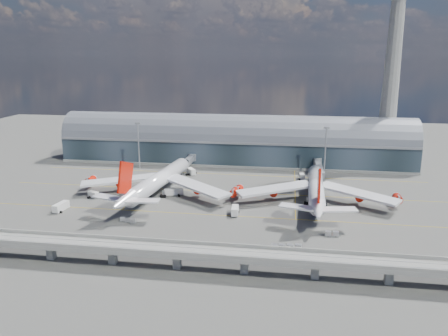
# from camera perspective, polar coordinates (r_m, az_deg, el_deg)

# --- Properties ---
(ground) EXTENTS (500.00, 500.00, 0.00)m
(ground) POSITION_cam_1_polar(r_m,az_deg,el_deg) (182.76, -1.76, -4.99)
(ground) COLOR #474744
(ground) RESTS_ON ground
(taxi_lines) EXTENTS (200.00, 80.12, 0.01)m
(taxi_lines) POSITION_cam_1_polar(r_m,az_deg,el_deg) (203.39, -0.64, -2.91)
(taxi_lines) COLOR gold
(taxi_lines) RESTS_ON ground
(terminal) EXTENTS (200.00, 30.00, 28.00)m
(terminal) POSITION_cam_1_polar(r_m,az_deg,el_deg) (254.17, 1.38, 3.30)
(terminal) COLOR #1D2A31
(terminal) RESTS_ON ground
(control_tower) EXTENTS (19.00, 19.00, 103.00)m
(control_tower) POSITION_cam_1_polar(r_m,az_deg,el_deg) (258.01, 21.08, 11.54)
(control_tower) COLOR gray
(control_tower) RESTS_ON ground
(guideway) EXTENTS (220.00, 8.50, 7.20)m
(guideway) POSITION_cam_1_polar(r_m,az_deg,el_deg) (131.11, -6.18, -10.80)
(guideway) COLOR gray
(guideway) RESTS_ON ground
(floodlight_mast_left) EXTENTS (3.00, 0.70, 25.70)m
(floodlight_mast_left) POSITION_cam_1_polar(r_m,az_deg,el_deg) (243.27, -11.10, 3.06)
(floodlight_mast_left) COLOR gray
(floodlight_mast_left) RESTS_ON ground
(floodlight_mast_right) EXTENTS (3.00, 0.70, 25.70)m
(floodlight_mast_right) POSITION_cam_1_polar(r_m,az_deg,el_deg) (230.01, 13.10, 2.29)
(floodlight_mast_right) COLOR gray
(floodlight_mast_right) RESTS_ON ground
(airliner_left) EXTENTS (73.38, 77.17, 23.51)m
(airliner_left) POSITION_cam_1_polar(r_m,az_deg,el_deg) (196.01, -8.74, -1.72)
(airliner_left) COLOR white
(airliner_left) RESTS_ON ground
(airliner_right) EXTENTS (69.90, 73.05, 23.20)m
(airliner_right) POSITION_cam_1_polar(r_m,az_deg,el_deg) (187.99, 11.93, -2.81)
(airliner_right) COLOR white
(airliner_right) RESTS_ON ground
(jet_bridge_left) EXTENTS (4.40, 28.00, 7.25)m
(jet_bridge_left) POSITION_cam_1_polar(r_m,az_deg,el_deg) (235.52, -4.76, 0.80)
(jet_bridge_left) COLOR gray
(jet_bridge_left) RESTS_ON ground
(jet_bridge_right) EXTENTS (4.40, 32.00, 7.25)m
(jet_bridge_right) POSITION_cam_1_polar(r_m,az_deg,el_deg) (228.00, 12.29, 0.04)
(jet_bridge_right) COLOR gray
(jet_bridge_right) RESTS_ON ground
(service_truck_0) EXTENTS (3.59, 8.27, 3.32)m
(service_truck_0) POSITION_cam_1_polar(r_m,az_deg,el_deg) (188.60, -20.52, -4.77)
(service_truck_0) COLOR silver
(service_truck_0) RESTS_ON ground
(service_truck_1) EXTENTS (5.31, 3.96, 2.80)m
(service_truck_1) POSITION_cam_1_polar(r_m,az_deg,el_deg) (201.04, -16.69, -3.35)
(service_truck_1) COLOR silver
(service_truck_1) RESTS_ON ground
(service_truck_2) EXTENTS (8.69, 5.27, 3.04)m
(service_truck_2) POSITION_cam_1_polar(r_m,az_deg,el_deg) (196.94, -6.57, -3.13)
(service_truck_2) COLOR silver
(service_truck_2) RESTS_ON ground
(service_truck_3) EXTENTS (3.10, 6.84, 3.24)m
(service_truck_3) POSITION_cam_1_polar(r_m,az_deg,el_deg) (172.74, 1.44, -5.59)
(service_truck_3) COLOR silver
(service_truck_3) RESTS_ON ground
(service_truck_4) EXTENTS (3.06, 5.22, 2.86)m
(service_truck_4) POSITION_cam_1_polar(r_m,az_deg,el_deg) (223.68, 10.15, -1.12)
(service_truck_4) COLOR silver
(service_truck_4) RESTS_ON ground
(service_truck_5) EXTENTS (5.85, 6.86, 3.19)m
(service_truck_5) POSITION_cam_1_polar(r_m,az_deg,el_deg) (229.72, -4.30, -0.46)
(service_truck_5) COLOR silver
(service_truck_5) RESTS_ON ground
(cargo_train_0) EXTENTS (6.85, 2.73, 1.50)m
(cargo_train_0) POSITION_cam_1_polar(r_m,az_deg,el_deg) (169.53, -12.45, -6.67)
(cargo_train_0) COLOR gray
(cargo_train_0) RESTS_ON ground
(cargo_train_1) EXTENTS (10.37, 3.09, 1.71)m
(cargo_train_1) POSITION_cam_1_polar(r_m,az_deg,el_deg) (145.06, 8.12, -10.18)
(cargo_train_1) COLOR gray
(cargo_train_1) RESTS_ON ground
(cargo_train_2) EXTENTS (5.08, 1.87, 1.70)m
(cargo_train_2) POSITION_cam_1_polar(r_m,az_deg,el_deg) (157.93, 13.92, -8.35)
(cargo_train_2) COLOR gray
(cargo_train_2) RESTS_ON ground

